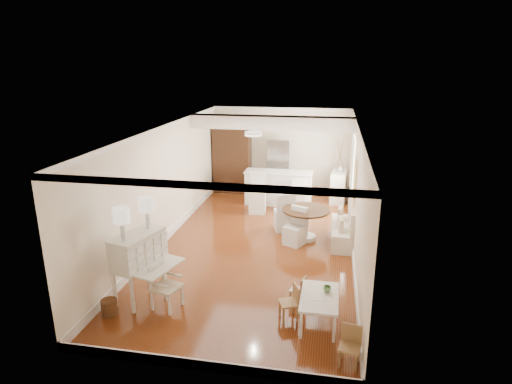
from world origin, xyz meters
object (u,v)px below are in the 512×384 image
(gustavian_armchair, at_px, (166,287))
(fridge, at_px, (289,168))
(wicker_basket, at_px, (109,307))
(sideboard, at_px, (338,186))
(kids_chair_b, at_px, (298,289))
(breakfast_counter, at_px, (278,188))
(kids_chair_a, at_px, (289,302))
(slip_chair_near, at_px, (295,226))
(dining_table, at_px, (306,224))
(slip_chair_far, at_px, (284,211))
(bar_stool_left, at_px, (257,193))
(bar_stool_right, at_px, (298,196))
(pantry_cabinet, at_px, (232,158))
(kids_table, at_px, (319,310))
(kids_chair_c, at_px, (350,347))
(secretary_bureau, at_px, (139,266))

(gustavian_armchair, height_order, fridge, fridge)
(wicker_basket, height_order, sideboard, sideboard)
(kids_chair_b, distance_m, breakfast_counter, 5.64)
(gustavian_armchair, distance_m, kids_chair_a, 2.16)
(slip_chair_near, bearing_deg, fridge, 124.70)
(kids_chair_a, xyz_separation_m, fridge, (-0.77, 7.13, 0.58))
(gustavian_armchair, xyz_separation_m, slip_chair_near, (1.97, 3.18, 0.04))
(dining_table, relative_size, fridge, 0.64)
(sideboard, bearing_deg, slip_chair_far, -112.93)
(kids_chair_a, relative_size, slip_chair_far, 0.61)
(slip_chair_far, relative_size, bar_stool_left, 0.88)
(bar_stool_right, xyz_separation_m, pantry_cabinet, (-2.35, 1.65, 0.68))
(gustavian_armchair, distance_m, bar_stool_left, 5.29)
(gustavian_armchair, relative_size, kids_table, 0.81)
(wicker_basket, bearing_deg, pantry_cabinet, 87.05)
(kids_chair_b, relative_size, kids_chair_c, 0.85)
(secretary_bureau, distance_m, dining_table, 4.33)
(wicker_basket, xyz_separation_m, sideboard, (3.90, 7.13, 0.34))
(fridge, bearing_deg, sideboard, -15.33)
(slip_chair_far, bearing_deg, gustavian_armchair, 51.34)
(secretary_bureau, distance_m, kids_chair_b, 2.91)
(wicker_basket, bearing_deg, fridge, 73.15)
(kids_table, bearing_deg, secretary_bureau, 176.10)
(breakfast_counter, xyz_separation_m, bar_stool_left, (-0.50, -0.88, 0.07))
(slip_chair_far, bearing_deg, dining_table, 120.78)
(pantry_cabinet, height_order, sideboard, pantry_cabinet)
(fridge, bearing_deg, gustavian_armchair, -100.95)
(bar_stool_left, relative_size, bar_stool_right, 1.25)
(slip_chair_far, relative_size, fridge, 0.57)
(kids_chair_a, xyz_separation_m, kids_chair_b, (0.11, 0.55, -0.06))
(slip_chair_far, height_order, sideboard, slip_chair_far)
(gustavian_armchair, xyz_separation_m, bar_stool_left, (0.69, 5.24, 0.17))
(breakfast_counter, bearing_deg, fridge, 79.22)
(kids_chair_c, bearing_deg, sideboard, 102.20)
(fridge, bearing_deg, slip_chair_far, -85.87)
(kids_chair_c, relative_size, breakfast_counter, 0.30)
(sideboard, bearing_deg, kids_table, -88.37)
(kids_table, height_order, bar_stool_left, bar_stool_left)
(secretary_bureau, height_order, sideboard, secretary_bureau)
(kids_chair_b, bearing_deg, breakfast_counter, -151.88)
(bar_stool_left, distance_m, pantry_cabinet, 2.37)
(sideboard, bearing_deg, breakfast_counter, -156.99)
(bar_stool_right, bearing_deg, kids_chair_a, -100.99)
(kids_chair_b, distance_m, bar_stool_right, 4.98)
(sideboard, bearing_deg, kids_chair_c, -84.48)
(kids_chair_b, bearing_deg, fridge, -155.30)
(dining_table, distance_m, slip_chair_near, 0.42)
(kids_chair_b, bearing_deg, bar_stool_right, -158.01)
(gustavian_armchair, xyz_separation_m, dining_table, (2.20, 3.52, -0.02))
(breakfast_counter, distance_m, pantry_cabinet, 2.11)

